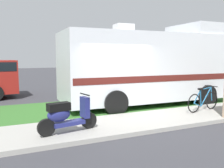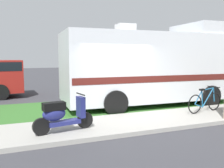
{
  "view_description": "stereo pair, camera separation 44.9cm",
  "coord_description": "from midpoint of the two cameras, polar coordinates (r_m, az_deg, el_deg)",
  "views": [
    {
      "loc": [
        -3.68,
        -7.48,
        2.06
      ],
      "look_at": [
        -0.12,
        0.3,
        1.1
      ],
      "focal_mm": 38.72,
      "sensor_mm": 36.0,
      "label": 1
    },
    {
      "loc": [
        -3.27,
        -7.66,
        2.06
      ],
      "look_at": [
        -0.12,
        0.3,
        1.1
      ],
      "focal_mm": 38.72,
      "sensor_mm": 36.0,
      "label": 2
    }
  ],
  "objects": [
    {
      "name": "bicycle",
      "position": [
        9.22,
        19.45,
        -3.73
      ],
      "size": [
        1.68,
        0.52,
        0.89
      ],
      "color": "black",
      "rests_on": "ground"
    },
    {
      "name": "sidewalk",
      "position": [
        7.52,
        3.94,
        -9.03
      ],
      "size": [
        24.0,
        2.0,
        0.12
      ],
      "color": "#9E9B93",
      "rests_on": "ground"
    },
    {
      "name": "grass_strip",
      "position": [
        9.92,
        -3.55,
        -5.36
      ],
      "size": [
        24.0,
        3.4,
        0.08
      ],
      "color": "#336628",
      "rests_on": "ground"
    },
    {
      "name": "ground_plane",
      "position": [
        8.58,
        0.08,
        -7.49
      ],
      "size": [
        80.0,
        80.0,
        0.0
      ],
      "primitive_type": "plane",
      "color": "#38383D"
    },
    {
      "name": "motorhome_rv",
      "position": [
        10.43,
        7.35,
        4.21
      ],
      "size": [
        7.23,
        2.88,
        3.51
      ],
      "color": "silver",
      "rests_on": "ground"
    },
    {
      "name": "scooter",
      "position": [
        6.37,
        -12.76,
        -7.22
      ],
      "size": [
        1.62,
        0.58,
        0.97
      ],
      "color": "black",
      "rests_on": "ground"
    }
  ]
}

